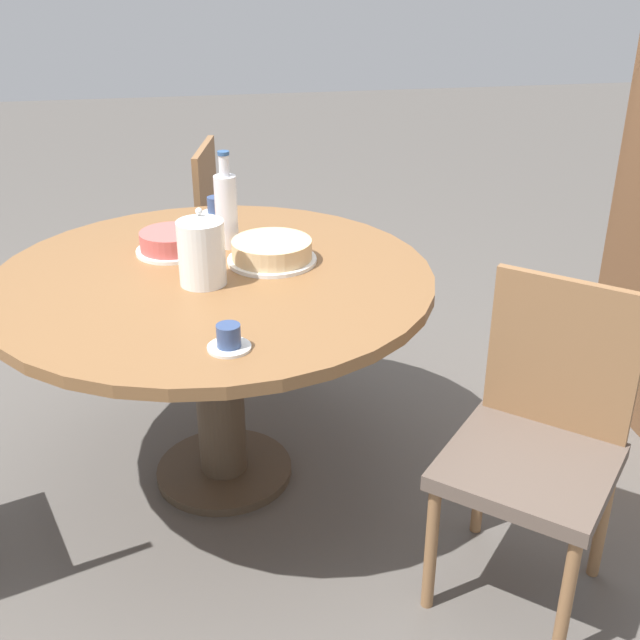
{
  "coord_description": "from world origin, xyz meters",
  "views": [
    {
      "loc": [
        2.26,
        -0.05,
        1.68
      ],
      "look_at": [
        0.0,
        0.33,
        0.56
      ],
      "focal_mm": 45.0,
      "sensor_mm": 36.0,
      "label": 1
    }
  ],
  "objects_px": {
    "chair_b": "(538,440)",
    "cup_b": "(216,207)",
    "cake_main": "(272,252)",
    "water_bottle": "(226,209)",
    "cup_a": "(229,339)",
    "cake_second": "(171,242)",
    "coffee_pot": "(201,250)",
    "chair_c": "(240,241)"
  },
  "relations": [
    {
      "from": "cup_b",
      "to": "water_bottle",
      "type": "bearing_deg",
      "value": 3.8
    },
    {
      "from": "water_bottle",
      "to": "cake_second",
      "type": "distance_m",
      "value": 0.21
    },
    {
      "from": "chair_c",
      "to": "coffee_pot",
      "type": "height_order",
      "value": "coffee_pot"
    },
    {
      "from": "water_bottle",
      "to": "cake_main",
      "type": "relative_size",
      "value": 1.13
    },
    {
      "from": "cake_main",
      "to": "cup_b",
      "type": "distance_m",
      "value": 0.52
    },
    {
      "from": "chair_c",
      "to": "cake_second",
      "type": "height_order",
      "value": "chair_c"
    },
    {
      "from": "chair_b",
      "to": "cake_main",
      "type": "height_order",
      "value": "chair_b"
    },
    {
      "from": "chair_b",
      "to": "coffee_pot",
      "type": "height_order",
      "value": "coffee_pot"
    },
    {
      "from": "chair_c",
      "to": "cake_main",
      "type": "bearing_deg",
      "value": -165.53
    },
    {
      "from": "cup_b",
      "to": "cup_a",
      "type": "bearing_deg",
      "value": -1.18
    },
    {
      "from": "chair_b",
      "to": "water_bottle",
      "type": "height_order",
      "value": "water_bottle"
    },
    {
      "from": "cake_main",
      "to": "cup_a",
      "type": "distance_m",
      "value": 0.59
    },
    {
      "from": "cake_second",
      "to": "cup_b",
      "type": "height_order",
      "value": "cake_second"
    },
    {
      "from": "water_bottle",
      "to": "cake_second",
      "type": "xyz_separation_m",
      "value": [
        0.02,
        -0.18,
        -0.1
      ]
    },
    {
      "from": "chair_b",
      "to": "water_bottle",
      "type": "relative_size",
      "value": 2.77
    },
    {
      "from": "chair_b",
      "to": "cake_main",
      "type": "xyz_separation_m",
      "value": [
        -0.7,
        -0.62,
        0.31
      ]
    },
    {
      "from": "chair_b",
      "to": "water_bottle",
      "type": "bearing_deg",
      "value": 172.21
    },
    {
      "from": "chair_b",
      "to": "cake_second",
      "type": "height_order",
      "value": "chair_b"
    },
    {
      "from": "chair_c",
      "to": "cup_a",
      "type": "relative_size",
      "value": 7.94
    },
    {
      "from": "coffee_pot",
      "to": "cup_a",
      "type": "xyz_separation_m",
      "value": [
        0.43,
        0.05,
        -0.08
      ]
    },
    {
      "from": "chair_c",
      "to": "water_bottle",
      "type": "bearing_deg",
      "value": -174.36
    },
    {
      "from": "chair_c",
      "to": "coffee_pot",
      "type": "xyz_separation_m",
      "value": [
        1.07,
        -0.18,
        0.38
      ]
    },
    {
      "from": "chair_b",
      "to": "water_bottle",
      "type": "distance_m",
      "value": 1.2
    },
    {
      "from": "chair_b",
      "to": "cup_b",
      "type": "relative_size",
      "value": 7.94
    },
    {
      "from": "cup_a",
      "to": "cake_main",
      "type": "bearing_deg",
      "value": 162.98
    },
    {
      "from": "coffee_pot",
      "to": "water_bottle",
      "type": "relative_size",
      "value": 0.73
    },
    {
      "from": "water_bottle",
      "to": "chair_b",
      "type": "bearing_deg",
      "value": 41.12
    },
    {
      "from": "cup_a",
      "to": "chair_b",
      "type": "bearing_deg",
      "value": 80.27
    },
    {
      "from": "cup_b",
      "to": "coffee_pot",
      "type": "bearing_deg",
      "value": -6.23
    },
    {
      "from": "coffee_pot",
      "to": "cup_b",
      "type": "distance_m",
      "value": 0.64
    },
    {
      "from": "chair_c",
      "to": "cup_b",
      "type": "height_order",
      "value": "chair_c"
    },
    {
      "from": "cake_main",
      "to": "cup_b",
      "type": "relative_size",
      "value": 2.54
    },
    {
      "from": "coffee_pot",
      "to": "cup_b",
      "type": "height_order",
      "value": "coffee_pot"
    },
    {
      "from": "chair_b",
      "to": "cake_second",
      "type": "relative_size",
      "value": 3.81
    },
    {
      "from": "cake_main",
      "to": "chair_b",
      "type": "bearing_deg",
      "value": 41.67
    },
    {
      "from": "coffee_pot",
      "to": "chair_c",
      "type": "bearing_deg",
      "value": 170.55
    },
    {
      "from": "chair_b",
      "to": "cup_b",
      "type": "distance_m",
      "value": 1.45
    },
    {
      "from": "cup_a",
      "to": "cup_b",
      "type": "xyz_separation_m",
      "value": [
        -1.06,
        0.02,
        0.0
      ]
    },
    {
      "from": "chair_c",
      "to": "cup_a",
      "type": "bearing_deg",
      "value": -172.97
    },
    {
      "from": "cake_main",
      "to": "cake_second",
      "type": "xyz_separation_m",
      "value": [
        -0.14,
        -0.31,
        -0.0
      ]
    },
    {
      "from": "cake_main",
      "to": "cup_a",
      "type": "bearing_deg",
      "value": -17.02
    },
    {
      "from": "cake_main",
      "to": "chair_c",
      "type": "bearing_deg",
      "value": -177.57
    }
  ]
}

